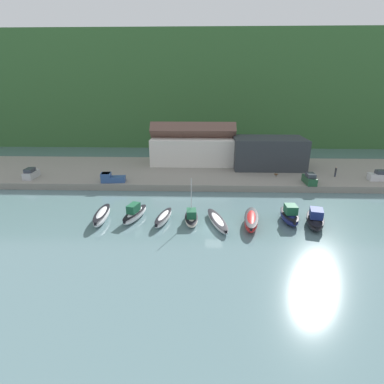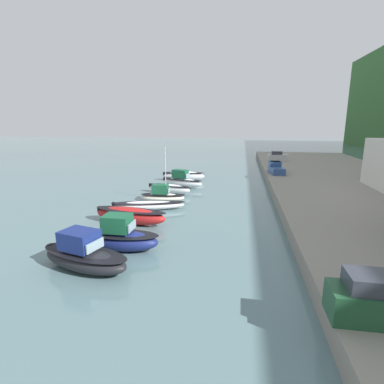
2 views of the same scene
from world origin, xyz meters
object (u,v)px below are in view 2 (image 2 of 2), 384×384
Objects in this scene: moored_boat_3 at (162,195)px; parked_car_1 at (379,301)px; moored_boat_0 at (183,176)px; moored_boat_4 at (148,205)px; moored_boat_2 at (169,188)px; pickup_truck_0 at (276,168)px; moored_boat_5 at (130,215)px; moored_boat_7 at (84,256)px; moored_boat_1 at (182,181)px; parked_car_2 at (278,157)px; moored_boat_6 at (121,237)px.

parked_car_1 is (22.90, 15.81, 1.44)m from moored_boat_3.
moored_boat_4 is at bearing -4.42° from moored_boat_0.
moored_boat_2 is at bearing -3.57° from moored_boat_0.
parked_car_1 is (27.15, 15.98, 1.50)m from moored_boat_2.
parked_car_1 is 0.86× the size of pickup_truck_0.
moored_boat_5 is at bearing -17.56° from moored_boat_4.
moored_boat_7 is 1.70× the size of parked_car_1.
moored_boat_1 reaches higher than moored_boat_4.
moored_boat_1 is at bearing 5.75° from moored_boat_0.
parked_car_2 is (-20.53, 17.65, 1.33)m from moored_boat_0.
moored_boat_3 is (8.82, -0.74, -0.20)m from moored_boat_1.
moored_boat_7 is at bearing 11.66° from moored_boat_5.
moored_boat_1 is 0.98× the size of moored_boat_7.
moored_boat_2 is (9.51, -0.21, -0.16)m from moored_boat_0.
parked_car_2 is at bearing 166.25° from moored_boat_5.
moored_boat_7 is at bearing -121.08° from pickup_truck_0.
moored_boat_7 reaches higher than moored_boat_5.
moored_boat_1 is at bearing -154.72° from parked_car_1.
parked_car_1 reaches higher than moored_boat_7.
parked_car_2 is (-52.71, 18.17, 1.21)m from moored_boat_7.
moored_boat_2 is 1.11× the size of moored_boat_6.
moored_boat_2 is 31.54m from parked_car_1.
moored_boat_7 is at bearing -3.25° from moored_boat_0.
moored_boat_5 is 1.31× the size of moored_boat_6.
pickup_truck_0 is (-35.13, 16.02, 1.11)m from moored_boat_7.
moored_boat_2 is at bearing -173.48° from moored_boat_5.
moored_boat_0 is at bearing 176.37° from moored_boat_3.
parked_car_1 is at bearing -96.17° from pickup_truck_0.
moored_boat_1 is 17.82m from moored_boat_5.
parked_car_1 is (31.73, 15.07, 1.24)m from moored_boat_1.
parked_car_1 reaches higher than moored_boat_6.
moored_boat_1 is 1.66× the size of parked_car_1.
moored_boat_0 is 1.02× the size of moored_boat_7.
pickup_truck_0 reaches higher than moored_boat_0.
moored_boat_0 is 28.73m from moored_boat_6.
moored_boat_3 reaches higher than parked_car_2.
parked_car_2 reaches higher than moored_boat_2.
moored_boat_6 is at bearing 175.57° from moored_boat_7.
parked_car_1 is 57.22m from parked_car_2.
moored_boat_3 is 22.85m from pickup_truck_0.
moored_boat_2 is 8.19m from moored_boat_4.
moored_boat_6 is 52.11m from parked_car_2.
parked_car_2 is at bearing 162.06° from moored_boat_2.
moored_boat_4 is at bearing 9.72° from moored_boat_2.
moored_boat_6 is at bearing -7.99° from moored_boat_4.
moored_boat_7 is (14.50, 0.13, 0.48)m from moored_boat_4.
moored_boat_3 reaches higher than moored_boat_0.
moored_boat_5 reaches higher than moored_boat_4.
moored_boat_2 is 0.77× the size of moored_boat_4.
moored_boat_1 is 35.15m from parked_car_1.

